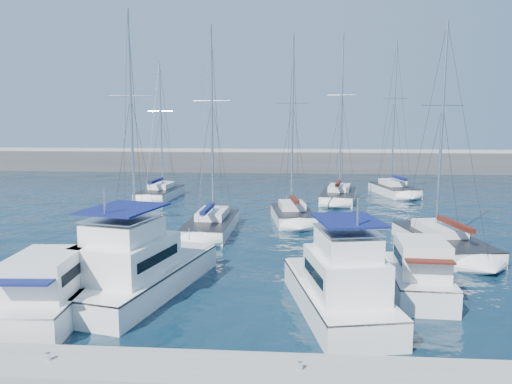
# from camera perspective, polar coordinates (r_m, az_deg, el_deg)

# --- Properties ---
(ground) EXTENTS (220.00, 220.00, 0.00)m
(ground) POSITION_cam_1_polar(r_m,az_deg,el_deg) (26.68, 4.75, -9.55)
(ground) COLOR black
(ground) RESTS_ON ground
(breakwater) EXTENTS (160.00, 6.00, 4.45)m
(breakwater) POSITION_cam_1_polar(r_m,az_deg,el_deg) (77.70, 4.49, 3.15)
(breakwater) COLOR #424244
(breakwater) RESTS_ON ground
(dock) EXTENTS (40.00, 2.20, 0.60)m
(dock) POSITION_cam_1_polar(r_m,az_deg,el_deg) (16.42, 5.06, -20.49)
(dock) COLOR gray
(dock) RESTS_ON ground
(dock_cleat_near_port) EXTENTS (0.16, 0.16, 0.25)m
(dock_cleat_near_port) POSITION_cam_1_polar(r_m,az_deg,el_deg) (17.96, -22.67, -16.96)
(dock_cleat_near_port) COLOR silver
(dock_cleat_near_port) RESTS_ON dock
(dock_cleat_centre) EXTENTS (0.16, 0.16, 0.25)m
(dock_cleat_centre) POSITION_cam_1_polar(r_m,az_deg,el_deg) (16.22, 5.08, -19.17)
(dock_cleat_centre) COLOR silver
(dock_cleat_centre) RESTS_ON dock
(motor_yacht_port_outer) EXTENTS (3.28, 7.16, 3.20)m
(motor_yacht_port_outer) POSITION_cam_1_polar(r_m,az_deg,el_deg) (22.96, -22.22, -10.71)
(motor_yacht_port_outer) COLOR silver
(motor_yacht_port_outer) RESTS_ON ground
(motor_yacht_port_inner) EXTENTS (5.91, 10.39, 4.69)m
(motor_yacht_port_inner) POSITION_cam_1_polar(r_m,az_deg,el_deg) (24.40, -13.50, -8.70)
(motor_yacht_port_inner) COLOR white
(motor_yacht_port_inner) RESTS_ON ground
(motor_yacht_stbd_inner) EXTENTS (4.69, 8.74, 4.69)m
(motor_yacht_stbd_inner) POSITION_cam_1_polar(r_m,az_deg,el_deg) (21.58, 9.59, -10.87)
(motor_yacht_stbd_inner) COLOR white
(motor_yacht_stbd_inner) RESTS_ON ground
(motor_yacht_stbd_outer) EXTENTS (2.81, 6.00, 3.20)m
(motor_yacht_stbd_outer) POSITION_cam_1_polar(r_m,az_deg,el_deg) (24.65, 18.07, -9.17)
(motor_yacht_stbd_outer) COLOR silver
(motor_yacht_stbd_outer) RESTS_ON ground
(sailboat_mid_a) EXTENTS (4.06, 7.14, 15.46)m
(sailboat_mid_a) POSITION_cam_1_polar(r_m,az_deg,el_deg) (33.98, -13.77, -4.85)
(sailboat_mid_a) COLOR white
(sailboat_mid_a) RESTS_ON ground
(sailboat_mid_b) EXTENTS (3.22, 8.35, 15.13)m
(sailboat_mid_b) POSITION_cam_1_polar(r_m,az_deg,el_deg) (36.57, -5.13, -3.73)
(sailboat_mid_b) COLOR white
(sailboat_mid_b) RESTS_ON ground
(sailboat_mid_c) EXTENTS (3.84, 6.79, 15.03)m
(sailboat_mid_c) POSITION_cam_1_polar(r_m,az_deg,el_deg) (40.09, 4.19, -2.60)
(sailboat_mid_c) COLOR silver
(sailboat_mid_c) RESTS_ON ground
(sailboat_mid_d) EXTENTS (4.74, 9.36, 14.42)m
(sailboat_mid_d) POSITION_cam_1_polar(r_m,az_deg,el_deg) (33.70, 20.48, -5.33)
(sailboat_mid_d) COLOR silver
(sailboat_mid_d) RESTS_ON ground
(sailboat_back_a) EXTENTS (3.62, 7.69, 14.24)m
(sailboat_back_a) POSITION_cam_1_polar(r_m,az_deg,el_deg) (52.57, -10.86, -0.11)
(sailboat_back_a) COLOR white
(sailboat_back_a) RESTS_ON ground
(sailboat_back_b) EXTENTS (4.42, 8.29, 16.81)m
(sailboat_back_b) POSITION_cam_1_polar(r_m,az_deg,el_deg) (50.58, 9.44, -0.38)
(sailboat_back_b) COLOR silver
(sailboat_back_b) RESTS_ON ground
(sailboat_back_c) EXTENTS (4.57, 7.87, 16.56)m
(sailboat_back_c) POSITION_cam_1_polar(r_m,az_deg,el_deg) (56.14, 15.47, 0.31)
(sailboat_back_c) COLOR white
(sailboat_back_c) RESTS_ON ground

